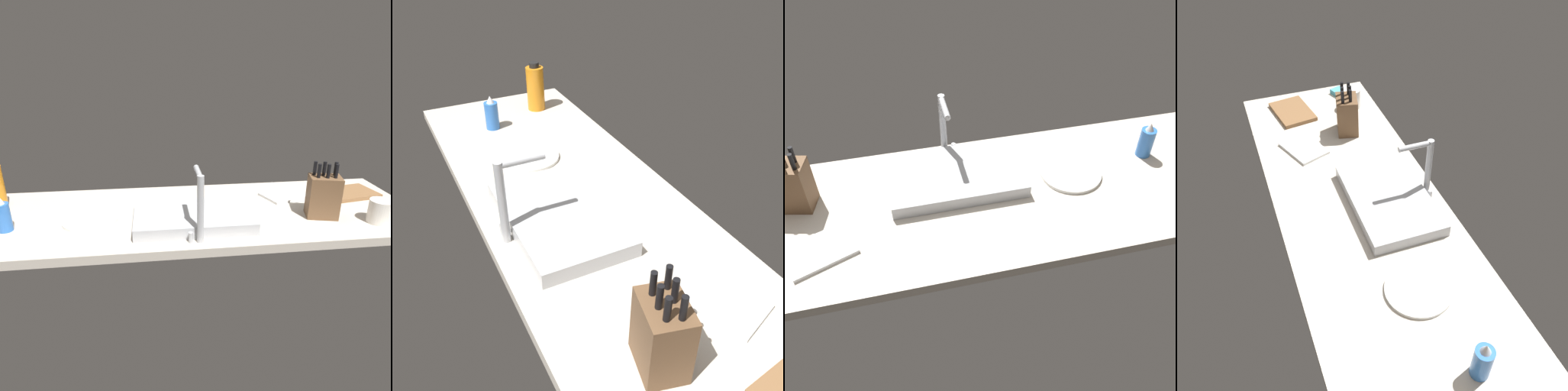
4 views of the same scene
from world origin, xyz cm
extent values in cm
cube|color=beige|center=(0.00, 0.00, 1.75)|extent=(197.81, 62.45, 3.50)
cube|color=#B7BABF|center=(-2.62, 10.28, 5.84)|extent=(45.98, 28.25, 4.68)
cylinder|color=#B7BABF|center=(-3.41, 26.23, 15.94)|extent=(2.40, 2.40, 24.87)
cylinder|color=#B7BABF|center=(-3.41, 19.98, 27.37)|extent=(2.00, 12.49, 2.00)
cylinder|color=#B7BABF|center=(0.09, 26.23, 5.50)|extent=(1.60, 1.60, 4.00)
cube|color=brown|center=(-55.52, 10.69, 12.03)|extent=(13.94, 11.74, 17.07)
cylinder|color=black|center=(-59.53, 9.92, 23.35)|extent=(1.69, 1.69, 5.56)
cylinder|color=black|center=(-58.47, 12.64, 23.35)|extent=(1.69, 1.69, 5.56)
cylinder|color=black|center=(-55.35, 8.83, 23.35)|extent=(1.69, 1.69, 5.56)
cylinder|color=black|center=(-55.40, 12.30, 23.35)|extent=(1.69, 1.69, 5.56)
cylinder|color=black|center=(-51.85, 7.91, 23.35)|extent=(1.69, 1.69, 5.56)
cylinder|color=black|center=(-51.98, 11.44, 23.35)|extent=(1.69, 1.69, 5.56)
cube|color=brown|center=(-79.31, -9.98, 4.40)|extent=(26.18, 19.75, 1.80)
cylinder|color=blue|center=(68.37, 8.63, 8.98)|extent=(5.43, 5.43, 10.97)
cone|color=silver|center=(68.37, 8.63, 15.87)|extent=(2.99, 2.99, 2.80)
cylinder|color=white|center=(38.01, 4.38, 4.10)|extent=(21.70, 21.70, 1.20)
cube|color=white|center=(-48.11, -11.88, 4.10)|extent=(23.51, 19.93, 1.20)
cylinder|color=silver|center=(-75.36, 19.01, 8.19)|extent=(8.63, 8.63, 9.38)
cube|color=#4CA3BC|center=(-88.87, 16.93, 4.70)|extent=(10.56, 8.86, 2.40)
camera|label=1|loc=(11.76, 135.83, 65.96)|focal=32.60mm
camera|label=2|loc=(-103.10, 50.40, 85.13)|focal=42.58mm
camera|label=3|loc=(-21.48, -106.10, 108.25)|focal=41.35mm
camera|label=4|loc=(114.38, -38.65, 120.59)|focal=41.58mm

